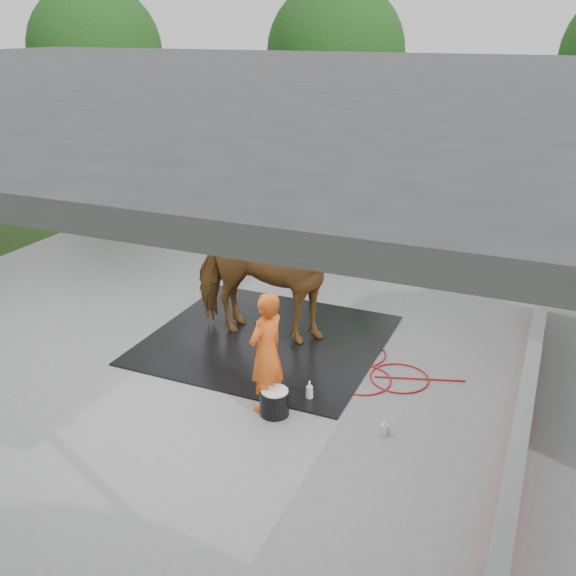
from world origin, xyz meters
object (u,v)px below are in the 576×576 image
at_px(horse, 266,276).
at_px(wash_bucket, 275,402).
at_px(handler, 266,352).
at_px(dasher_board, 525,406).

xyz_separation_m(horse, wash_bucket, (0.96, -1.80, -0.89)).
xyz_separation_m(handler, wash_bucket, (0.16, -0.10, -0.61)).
distance_m(handler, wash_bucket, 0.64).
distance_m(dasher_board, wash_bucket, 2.93).
bearing_deg(wash_bucket, horse, 118.09).
relative_size(horse, wash_bucket, 6.65).
distance_m(horse, wash_bucket, 2.22).
bearing_deg(horse, wash_bucket, -156.22).
relative_size(handler, wash_bucket, 4.25).
bearing_deg(horse, handler, -158.92).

